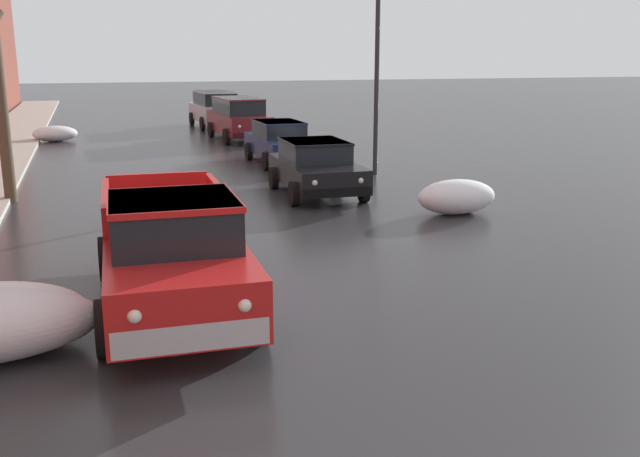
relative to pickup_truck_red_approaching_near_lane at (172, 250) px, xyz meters
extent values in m
ellipsoid|color=white|center=(-2.32, 22.26, -0.55)|extent=(1.83, 1.13, 0.67)
ellipsoid|color=white|center=(-2.48, 22.37, -0.57)|extent=(0.75, 0.63, 0.63)
ellipsoid|color=white|center=(6.96, 20.18, -0.55)|extent=(2.06, 0.94, 0.66)
ellipsoid|color=white|center=(6.94, 20.31, -0.65)|extent=(0.56, 0.46, 0.46)
ellipsoid|color=white|center=(6.97, 4.32, -0.48)|extent=(1.90, 1.09, 0.80)
ellipsoid|color=white|center=(6.99, 4.37, -0.55)|extent=(0.79, 0.66, 0.66)
ellipsoid|color=white|center=(7.31, 4.40, -0.64)|extent=(0.57, 0.48, 0.48)
cube|color=red|center=(0.00, 0.12, -0.14)|extent=(2.01, 5.29, 0.76)
cube|color=black|center=(-0.02, -0.61, 0.56)|extent=(1.67, 1.73, 0.64)
cube|color=red|center=(-0.02, -0.61, 0.84)|extent=(1.71, 1.78, 0.08)
cube|color=red|center=(0.90, 1.13, 0.46)|extent=(0.19, 2.51, 0.44)
cube|color=red|center=(-0.82, 1.19, 0.46)|extent=(0.19, 2.51, 0.44)
cube|color=red|center=(0.09, 2.68, 0.46)|extent=(1.73, 0.16, 0.44)
cube|color=#B7B7BC|center=(-0.09, -2.43, -0.34)|extent=(1.74, 0.18, 0.32)
sphere|color=white|center=(0.51, -2.49, -0.02)|extent=(0.16, 0.16, 0.16)
sphere|color=white|center=(-0.68, -2.45, -0.02)|extent=(0.16, 0.16, 0.16)
cylinder|color=black|center=(0.88, -1.48, -0.52)|extent=(0.25, 0.73, 0.72)
cylinder|color=black|center=(-0.98, -1.42, -0.52)|extent=(0.25, 0.73, 0.72)
cylinder|color=black|center=(0.99, 1.65, -0.52)|extent=(0.25, 0.73, 0.72)
cylinder|color=black|center=(-0.88, 1.72, -0.52)|extent=(0.25, 0.73, 0.72)
cube|color=black|center=(4.59, 7.47, -0.28)|extent=(1.92, 3.90, 0.60)
cube|color=black|center=(4.60, 7.66, 0.28)|extent=(1.59, 2.06, 0.52)
cube|color=black|center=(4.60, 7.66, 0.51)|extent=(1.63, 2.10, 0.06)
cube|color=black|center=(4.51, 5.61, -0.46)|extent=(1.72, 0.20, 0.22)
cube|color=black|center=(4.68, 9.33, -0.46)|extent=(1.72, 0.20, 0.22)
cylinder|color=black|center=(5.43, 6.24, -0.58)|extent=(0.21, 0.61, 0.60)
cylinder|color=black|center=(3.64, 6.32, -0.58)|extent=(0.21, 0.61, 0.60)
cylinder|color=black|center=(5.54, 8.61, -0.58)|extent=(0.21, 0.61, 0.60)
cylinder|color=black|center=(3.75, 8.69, -0.58)|extent=(0.21, 0.61, 0.60)
sphere|color=silver|center=(5.07, 5.55, -0.20)|extent=(0.14, 0.14, 0.14)
sphere|color=silver|center=(3.94, 5.60, -0.20)|extent=(0.14, 0.14, 0.14)
cube|color=navy|center=(5.16, 13.11, -0.28)|extent=(1.61, 4.07, 0.60)
cube|color=black|center=(5.16, 13.32, 0.28)|extent=(1.38, 2.12, 0.52)
cube|color=navy|center=(5.16, 13.32, 0.51)|extent=(1.41, 2.16, 0.06)
cube|color=black|center=(5.16, 11.13, -0.46)|extent=(1.57, 0.12, 0.22)
cube|color=black|center=(5.16, 15.10, -0.46)|extent=(1.57, 0.12, 0.22)
cylinder|color=black|center=(5.98, 11.85, -0.58)|extent=(0.18, 0.60, 0.60)
cylinder|color=black|center=(4.34, 11.85, -0.58)|extent=(0.18, 0.60, 0.60)
cylinder|color=black|center=(5.98, 14.38, -0.58)|extent=(0.18, 0.60, 0.60)
cylinder|color=black|center=(4.33, 14.38, -0.58)|extent=(0.18, 0.60, 0.60)
sphere|color=silver|center=(5.68, 11.10, -0.20)|extent=(0.14, 0.14, 0.14)
sphere|color=silver|center=(4.64, 11.10, -0.20)|extent=(0.14, 0.14, 0.14)
cube|color=maroon|center=(5.23, 20.30, -0.14)|extent=(1.99, 4.83, 0.80)
cube|color=black|center=(5.23, 20.34, 0.60)|extent=(1.68, 3.39, 0.68)
cube|color=maroon|center=(5.23, 20.34, 0.91)|extent=(1.72, 3.46, 0.06)
cube|color=black|center=(5.34, 17.97, -0.42)|extent=(1.74, 0.20, 0.22)
cube|color=black|center=(5.12, 22.62, -0.42)|extent=(1.74, 0.20, 0.22)
cylinder|color=black|center=(6.20, 18.87, -0.54)|extent=(0.21, 0.69, 0.68)
cylinder|color=black|center=(4.39, 18.78, -0.54)|extent=(0.21, 0.69, 0.68)
cylinder|color=black|center=(6.07, 21.81, -0.54)|extent=(0.21, 0.69, 0.68)
cylinder|color=black|center=(4.26, 21.73, -0.54)|extent=(0.21, 0.69, 0.68)
sphere|color=silver|center=(5.91, 17.97, -0.06)|extent=(0.14, 0.14, 0.14)
sphere|color=silver|center=(4.76, 17.91, -0.06)|extent=(0.14, 0.14, 0.14)
cube|color=#B7B7BC|center=(5.26, 26.24, -0.14)|extent=(2.01, 4.83, 0.80)
cube|color=black|center=(5.26, 26.28, 0.60)|extent=(1.71, 3.39, 0.68)
cube|color=#B7B7BC|center=(5.26, 26.28, 0.91)|extent=(1.74, 3.46, 0.06)
cube|color=#525254|center=(5.33, 23.90, -0.42)|extent=(1.83, 0.18, 0.22)
cube|color=#525254|center=(5.19, 28.57, -0.42)|extent=(1.83, 0.18, 0.22)
cylinder|color=black|center=(6.26, 24.79, -0.54)|extent=(0.20, 0.69, 0.68)
cylinder|color=black|center=(4.36, 24.73, -0.54)|extent=(0.20, 0.69, 0.68)
cylinder|color=black|center=(6.17, 27.75, -0.54)|extent=(0.20, 0.69, 0.68)
cylinder|color=black|center=(4.26, 27.69, -0.54)|extent=(0.20, 0.69, 0.68)
sphere|color=silver|center=(5.94, 23.89, -0.06)|extent=(0.14, 0.14, 0.14)
sphere|color=silver|center=(4.73, 23.85, -0.06)|extent=(0.14, 0.14, 0.14)
cylinder|color=#28282D|center=(7.32, 10.03, 2.11)|extent=(0.14, 0.14, 5.98)
camera|label=1|loc=(-1.01, -9.76, 2.68)|focal=39.40mm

